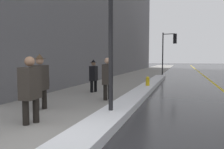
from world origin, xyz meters
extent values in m
plane|color=#2D2D30|center=(0.00, 0.00, 0.00)|extent=(160.00, 160.00, 0.00)
cube|color=gray|center=(-2.00, 15.00, 0.01)|extent=(4.00, 80.00, 0.01)
cube|color=gold|center=(4.00, 15.00, 0.00)|extent=(0.16, 80.00, 0.00)
cube|color=white|center=(0.24, 7.11, 0.11)|extent=(0.80, 17.46, 0.22)
cube|color=slate|center=(-7.00, 20.00, 8.00)|extent=(6.00, 36.00, 15.99)
cylinder|color=black|center=(0.16, 2.14, 2.24)|extent=(0.12, 0.12, 4.47)
cylinder|color=black|center=(0.22, 17.78, 2.04)|extent=(0.11, 0.11, 4.07)
cylinder|color=black|center=(0.76, 17.72, 3.92)|extent=(1.10, 0.19, 0.07)
cube|color=black|center=(1.31, 17.66, 3.47)|extent=(0.32, 0.23, 0.90)
sphere|color=red|center=(1.32, 17.78, 3.76)|extent=(0.19, 0.19, 0.19)
sphere|color=orange|center=(1.32, 17.78, 3.47)|extent=(0.19, 0.19, 0.19)
sphere|color=green|center=(1.32, 17.78, 3.19)|extent=(0.19, 0.19, 0.19)
cylinder|color=black|center=(-1.48, 1.13, 0.45)|extent=(0.16, 0.16, 0.90)
cylinder|color=black|center=(-1.58, 0.87, 0.45)|extent=(0.16, 0.16, 0.90)
cube|color=#2D2823|center=(-1.53, 1.00, 1.02)|extent=(0.36, 0.56, 0.78)
sphere|color=#8C664C|center=(-1.53, 1.00, 1.55)|extent=(0.24, 0.24, 0.24)
cylinder|color=black|center=(-2.19, 2.48, 0.45)|extent=(0.16, 0.16, 0.90)
cylinder|color=black|center=(-2.29, 2.23, 0.45)|extent=(0.16, 0.16, 0.90)
cube|color=#2D2823|center=(-2.24, 2.35, 1.02)|extent=(0.36, 0.57, 0.79)
sphere|color=tan|center=(-2.24, 2.35, 1.56)|extent=(0.24, 0.24, 0.24)
cylinder|color=#4C3823|center=(-2.24, 2.35, 1.62)|extent=(0.38, 0.38, 0.01)
cone|color=#4C3823|center=(-2.24, 2.35, 1.70)|extent=(0.23, 0.23, 0.15)
cube|color=black|center=(-2.27, 2.72, 0.85)|extent=(0.12, 0.23, 0.28)
cylinder|color=black|center=(-0.71, 4.69, 0.44)|extent=(0.16, 0.16, 0.89)
cylinder|color=black|center=(-0.81, 4.44, 0.44)|extent=(0.16, 0.16, 0.89)
cube|color=#2D2823|center=(-0.76, 4.57, 1.01)|extent=(0.36, 0.56, 0.78)
sphere|color=tan|center=(-0.76, 4.57, 1.54)|extent=(0.24, 0.24, 0.24)
cylinder|color=black|center=(-2.00, 6.35, 0.40)|extent=(0.14, 0.14, 0.80)
cylinder|color=black|center=(-2.10, 6.13, 0.40)|extent=(0.14, 0.14, 0.80)
cube|color=black|center=(-2.05, 6.24, 0.91)|extent=(0.32, 0.51, 0.70)
sphere|color=#8C664C|center=(-2.05, 6.24, 1.39)|extent=(0.22, 0.22, 0.22)
cylinder|color=black|center=(-2.05, 6.24, 1.45)|extent=(0.34, 0.34, 0.01)
cone|color=black|center=(-2.05, 6.24, 1.52)|extent=(0.21, 0.21, 0.13)
cylinder|color=gold|center=(0.30, 7.91, 0.28)|extent=(0.20, 0.20, 0.55)
sphere|color=gold|center=(0.30, 7.91, 0.61)|extent=(0.18, 0.18, 0.18)
camera|label=1|loc=(1.99, -3.42, 1.61)|focal=35.00mm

